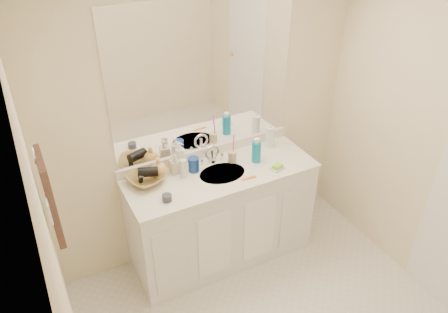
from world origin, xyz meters
TOP-DOWN VIEW (x-y plane):
  - wall_back at (0.00, 1.30)m, footprint 2.60×0.02m
  - wall_left at (-1.30, 0.00)m, footprint 0.02×2.60m
  - vanity_cabinet at (0.00, 1.02)m, footprint 1.50×0.55m
  - countertop at (0.00, 1.02)m, footprint 1.52×0.57m
  - backsplash at (0.00, 1.29)m, footprint 1.52×0.03m
  - sink_basin at (0.00, 1.00)m, footprint 0.37×0.37m
  - faucet at (0.00, 1.18)m, footprint 0.02×0.02m
  - mirror at (0.00, 1.29)m, footprint 1.48×0.01m
  - blue_mug at (-0.18, 1.14)m, footprint 0.09×0.09m
  - tan_cup at (0.15, 1.12)m, footprint 0.08×0.08m
  - toothbrush at (0.16, 1.12)m, footprint 0.02×0.04m
  - mouthwash_bottle at (0.32, 1.03)m, footprint 0.10×0.10m
  - clear_pump_bottle at (0.54, 1.17)m, footprint 0.09×0.09m
  - soap_dish at (0.41, 0.86)m, footprint 0.12×0.11m
  - green_soap at (0.41, 0.86)m, footprint 0.09×0.08m
  - orange_comb at (0.15, 0.85)m, footprint 0.12×0.03m
  - dark_jar at (-0.51, 0.88)m, footprint 0.08×0.08m
  - extra_white_bottle at (-0.29, 1.09)m, footprint 0.06×0.06m
  - soap_bottle_white at (-0.25, 1.25)m, footprint 0.11×0.11m
  - soap_bottle_cream at (-0.32, 1.18)m, footprint 0.08×0.08m
  - soap_bottle_yellow at (-0.44, 1.20)m, footprint 0.14×0.14m
  - wicker_basket at (-0.56, 1.16)m, footprint 0.34×0.34m
  - hair_dryer at (-0.54, 1.16)m, footprint 0.17×0.12m
  - towel_ring at (-1.27, 0.77)m, footprint 0.01×0.11m
  - hand_towel at (-1.25, 0.77)m, footprint 0.04×0.32m
  - switch_plate at (-1.27, 0.57)m, footprint 0.01×0.08m

SIDE VIEW (x-z plane):
  - vanity_cabinet at x=0.00m, z-range 0.00..0.85m
  - countertop at x=0.00m, z-range 0.85..0.88m
  - sink_basin at x=0.00m, z-range 0.86..0.88m
  - orange_comb at x=0.15m, z-range 0.88..0.88m
  - soap_dish at x=0.41m, z-range 0.88..0.89m
  - dark_jar at x=-0.51m, z-range 0.88..0.93m
  - green_soap at x=0.41m, z-range 0.89..0.92m
  - wicker_basket at x=-0.56m, z-range 0.88..0.95m
  - backsplash at x=0.00m, z-range 0.88..0.96m
  - tan_cup at x=0.15m, z-range 0.88..0.97m
  - faucet at x=0.00m, z-range 0.88..0.99m
  - blue_mug at x=-0.18m, z-range 0.88..1.00m
  - extra_white_bottle at x=-0.29m, z-range 0.88..1.04m
  - soap_bottle_yellow at x=-0.44m, z-range 0.88..1.04m
  - soap_bottle_cream at x=-0.32m, z-range 0.88..1.05m
  - mouthwash_bottle at x=0.32m, z-range 0.88..1.06m
  - hair_dryer at x=-0.54m, z-range 0.93..1.01m
  - clear_pump_bottle at x=0.54m, z-range 0.88..1.07m
  - soap_bottle_white at x=-0.25m, z-range 0.88..1.10m
  - toothbrush at x=0.16m, z-range 0.93..1.13m
  - wall_back at x=0.00m, z-range 0.00..2.40m
  - wall_left at x=-1.30m, z-range 0.00..2.40m
  - hand_towel at x=-1.25m, z-range 0.98..1.52m
  - switch_plate at x=-1.27m, z-range 1.24..1.36m
  - towel_ring at x=-1.27m, z-range 1.49..1.61m
  - mirror at x=0.00m, z-range 0.96..2.16m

